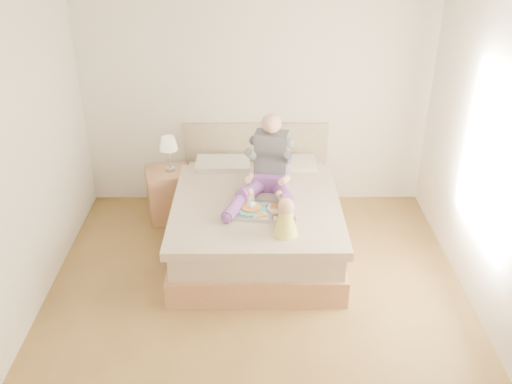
{
  "coord_description": "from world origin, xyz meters",
  "views": [
    {
      "loc": [
        -0.02,
        -4.16,
        3.44
      ],
      "look_at": [
        -0.0,
        0.89,
        0.72
      ],
      "focal_mm": 40.0,
      "sensor_mm": 36.0,
      "label": 1
    }
  ],
  "objects_px": {
    "tray": "(261,209)",
    "nightstand": "(170,194)",
    "baby": "(286,220)",
    "bed": "(256,217)",
    "adult": "(269,171)"
  },
  "relations": [
    {
      "from": "bed",
      "to": "adult",
      "type": "bearing_deg",
      "value": 2.58
    },
    {
      "from": "bed",
      "to": "baby",
      "type": "bearing_deg",
      "value": -71.71
    },
    {
      "from": "bed",
      "to": "adult",
      "type": "relative_size",
      "value": 2.04
    },
    {
      "from": "tray",
      "to": "baby",
      "type": "bearing_deg",
      "value": -49.25
    },
    {
      "from": "tray",
      "to": "baby",
      "type": "xyz_separation_m",
      "value": [
        0.22,
        -0.4,
        0.12
      ]
    },
    {
      "from": "tray",
      "to": "nightstand",
      "type": "bearing_deg",
      "value": 150.25
    },
    {
      "from": "nightstand",
      "to": "tray",
      "type": "distance_m",
      "value": 1.45
    },
    {
      "from": "bed",
      "to": "adult",
      "type": "height_order",
      "value": "adult"
    },
    {
      "from": "nightstand",
      "to": "baby",
      "type": "bearing_deg",
      "value": -62.0
    },
    {
      "from": "adult",
      "to": "tray",
      "type": "distance_m",
      "value": 0.46
    },
    {
      "from": "nightstand",
      "to": "adult",
      "type": "distance_m",
      "value": 1.37
    },
    {
      "from": "bed",
      "to": "nightstand",
      "type": "bearing_deg",
      "value": 151.15
    },
    {
      "from": "adult",
      "to": "tray",
      "type": "xyz_separation_m",
      "value": [
        -0.08,
        -0.4,
        -0.21
      ]
    },
    {
      "from": "nightstand",
      "to": "bed",
      "type": "bearing_deg",
      "value": -43.96
    },
    {
      "from": "bed",
      "to": "nightstand",
      "type": "distance_m",
      "value": 1.14
    }
  ]
}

